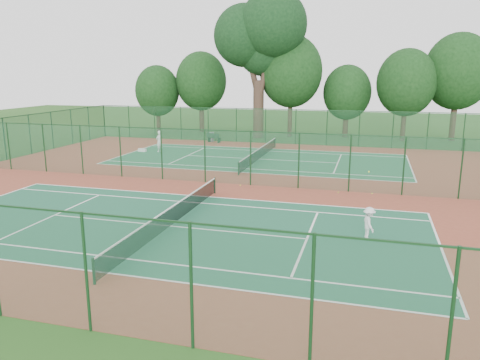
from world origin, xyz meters
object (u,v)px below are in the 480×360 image
player_far (159,141)px  kit_bag (142,150)px  player_near (369,224)px  big_tree (261,35)px  bench (214,138)px  trash_bin (212,137)px

player_far → kit_bag: 1.79m
player_near → kit_bag: size_ratio=1.92×
kit_bag → big_tree: 18.15m
player_near → bench: size_ratio=0.90×
bench → big_tree: (3.67, 4.98, 10.42)m
kit_bag → big_tree: big_tree is taller
trash_bin → kit_bag: trash_bin is taller
player_near → big_tree: (-12.02, 30.24, 10.18)m
trash_bin → bench: 0.83m
kit_bag → player_far: bearing=20.6°
player_far → trash_bin: 7.85m
player_far → trash_bin: bearing=-176.0°
player_far → big_tree: 16.72m
trash_bin → big_tree: bearing=46.1°
player_far → big_tree: big_tree is taller
kit_bag → bench: bearing=63.5°
player_far → trash_bin: size_ratio=2.04×
player_far → bench: player_far is taller
player_near → trash_bin: player_near is taller
trash_bin → bench: size_ratio=0.58×
player_near → kit_bag: bearing=29.2°
kit_bag → big_tree: bearing=61.4°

